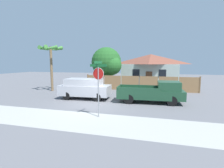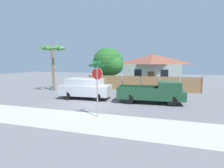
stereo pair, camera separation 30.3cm
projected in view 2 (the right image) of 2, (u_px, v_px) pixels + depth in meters
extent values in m
plane|color=slate|center=(93.00, 105.00, 13.45)|extent=(80.00, 80.00, 0.00)
cube|color=#A3A39E|center=(69.00, 119.00, 10.03)|extent=(36.00, 3.20, 0.01)
cube|color=#997047|center=(97.00, 82.00, 21.78)|extent=(2.06, 0.06, 1.70)
cube|color=#997047|center=(114.00, 83.00, 21.16)|extent=(2.06, 0.06, 1.70)
cube|color=#997047|center=(131.00, 83.00, 20.55)|extent=(2.06, 0.06, 1.70)
cube|color=#997047|center=(150.00, 84.00, 19.93)|extent=(2.06, 0.06, 1.70)
cube|color=#997047|center=(170.00, 84.00, 19.31)|extent=(2.06, 0.06, 1.70)
cube|color=#997047|center=(191.00, 85.00, 18.69)|extent=(2.06, 0.06, 1.70)
cube|color=brown|center=(89.00, 81.00, 22.09)|extent=(0.12, 0.12, 1.80)
cube|color=brown|center=(202.00, 85.00, 18.37)|extent=(0.12, 0.12, 1.80)
cube|color=#B2C1B7|center=(153.00, 74.00, 27.83)|extent=(8.11, 6.93, 3.02)
pyramid|color=brown|center=(153.00, 59.00, 27.56)|extent=(8.76, 7.48, 1.56)
cube|color=black|center=(138.00, 73.00, 25.02)|extent=(1.00, 0.04, 1.10)
cube|color=black|center=(164.00, 74.00, 23.97)|extent=(1.00, 0.04, 1.10)
cube|color=brown|center=(151.00, 79.00, 24.59)|extent=(0.90, 0.04, 2.00)
cylinder|color=brown|center=(108.00, 80.00, 23.33)|extent=(0.40, 0.40, 1.84)
sphere|color=#235B23|center=(108.00, 62.00, 23.04)|extent=(3.92, 3.92, 3.92)
sphere|color=#266326|center=(113.00, 65.00, 22.37)|extent=(2.54, 2.54, 2.54)
cylinder|color=brown|center=(53.00, 69.00, 20.16)|extent=(0.28, 0.28, 5.05)
cone|color=#428438|center=(59.00, 49.00, 19.62)|extent=(0.44, 1.67, 0.69)
cone|color=#428438|center=(60.00, 49.00, 20.48)|extent=(1.66, 1.21, 0.69)
cone|color=#428438|center=(53.00, 49.00, 20.74)|extent=(1.66, 1.21, 0.69)
cone|color=#428438|center=(46.00, 49.00, 20.14)|extent=(0.44, 1.67, 0.69)
cone|color=#428438|center=(45.00, 48.00, 19.28)|extent=(1.66, 1.21, 0.69)
cone|color=#428438|center=(52.00, 48.00, 19.02)|extent=(1.66, 1.21, 0.69)
cube|color=#B7B7BC|center=(86.00, 90.00, 15.80)|extent=(4.59, 2.26, 0.90)
cube|color=#B7B7BC|center=(84.00, 82.00, 15.74)|extent=(3.24, 2.02, 0.58)
cube|color=black|center=(100.00, 82.00, 15.39)|extent=(0.17, 1.76, 0.49)
cylinder|color=black|center=(103.00, 94.00, 16.39)|extent=(0.70, 0.22, 0.70)
cylinder|color=black|center=(97.00, 97.00, 14.68)|extent=(0.70, 0.22, 0.70)
cylinder|color=black|center=(76.00, 92.00, 17.03)|extent=(0.70, 0.22, 0.70)
cylinder|color=black|center=(67.00, 96.00, 15.31)|extent=(0.70, 0.22, 0.70)
cube|color=#1E472D|center=(150.00, 94.00, 14.16)|extent=(5.34, 2.25, 0.70)
cube|color=#1E472D|center=(169.00, 86.00, 13.74)|extent=(1.78, 1.88, 0.69)
cube|color=#1E472D|center=(140.00, 86.00, 15.19)|extent=(3.29, 0.28, 0.25)
cube|color=#1E472D|center=(138.00, 90.00, 13.41)|extent=(3.29, 0.28, 0.25)
cube|color=#1E472D|center=(119.00, 87.00, 14.69)|extent=(0.19, 1.84, 0.25)
cylinder|color=black|center=(170.00, 97.00, 14.65)|extent=(0.76, 0.22, 0.76)
cylinder|color=black|center=(172.00, 101.00, 13.00)|extent=(0.76, 0.22, 0.76)
cylinder|color=black|center=(132.00, 95.00, 15.40)|extent=(0.76, 0.22, 0.76)
cylinder|color=black|center=(129.00, 99.00, 13.74)|extent=(0.76, 0.22, 0.76)
cylinder|color=gray|center=(97.00, 92.00, 10.37)|extent=(0.07, 0.07, 2.98)
cylinder|color=red|center=(97.00, 74.00, 10.24)|extent=(0.67, 0.11, 0.67)
cylinder|color=white|center=(97.00, 74.00, 10.23)|extent=(0.71, 0.10, 0.71)
cube|color=#19602D|center=(97.00, 65.00, 10.18)|extent=(1.07, 0.16, 0.15)
cube|color=#19602D|center=(97.00, 62.00, 10.15)|extent=(0.15, 0.96, 0.15)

